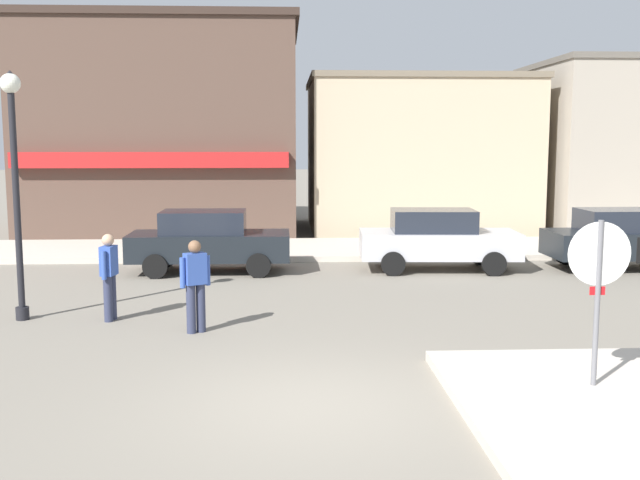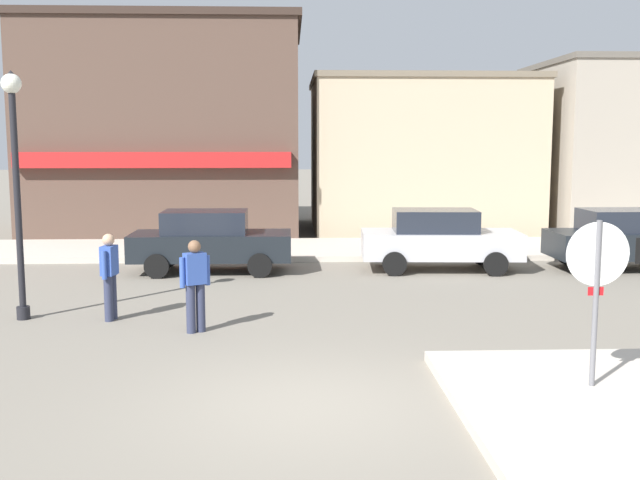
% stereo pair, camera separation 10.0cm
% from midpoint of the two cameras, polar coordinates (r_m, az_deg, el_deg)
% --- Properties ---
extents(ground_plane, '(160.00, 160.00, 0.00)m').
position_cam_midpoint_polar(ground_plane, '(9.57, -0.19, -12.53)').
color(ground_plane, gray).
extents(kerb_far, '(80.00, 4.00, 0.15)m').
position_cam_midpoint_polar(kerb_far, '(22.45, -1.44, -0.70)').
color(kerb_far, beige).
rests_on(kerb_far, ground).
extents(stop_sign, '(0.82, 0.07, 2.30)m').
position_cam_midpoint_polar(stop_sign, '(10.15, 20.58, -2.98)').
color(stop_sign, slate).
rests_on(stop_sign, ground).
extents(lamp_post, '(0.36, 0.36, 4.54)m').
position_cam_midpoint_polar(lamp_post, '(14.66, -22.02, 5.71)').
color(lamp_post, black).
rests_on(lamp_post, ground).
extents(parked_car_nearest, '(4.01, 1.89, 1.56)m').
position_cam_midpoint_polar(parked_car_nearest, '(19.04, -8.23, -0.02)').
color(parked_car_nearest, black).
rests_on(parked_car_nearest, ground).
extents(parked_car_second, '(4.09, 2.05, 1.56)m').
position_cam_midpoint_polar(parked_car_second, '(19.37, 9.20, 0.09)').
color(parked_car_second, '#B7B7BC').
rests_on(parked_car_second, ground).
extents(parked_car_third, '(4.03, 1.94, 1.56)m').
position_cam_midpoint_polar(parked_car_third, '(20.76, 22.53, 0.10)').
color(parked_car_third, black).
rests_on(parked_car_third, ground).
extents(pedestrian_crossing_near, '(0.28, 0.56, 1.61)m').
position_cam_midpoint_polar(pedestrian_crossing_near, '(14.27, -15.54, -2.50)').
color(pedestrian_crossing_near, '#2D334C').
rests_on(pedestrian_crossing_near, ground).
extents(pedestrian_crossing_far, '(0.52, 0.37, 1.61)m').
position_cam_midpoint_polar(pedestrian_crossing_far, '(13.04, -9.27, -3.25)').
color(pedestrian_crossing_far, '#2D334C').
rests_on(pedestrian_crossing_far, ground).
extents(building_corner_shop, '(9.50, 7.58, 7.46)m').
position_cam_midpoint_polar(building_corner_shop, '(28.09, -11.19, 8.29)').
color(building_corner_shop, brown).
rests_on(building_corner_shop, ground).
extents(building_storefront_left_near, '(8.07, 6.97, 5.60)m').
position_cam_midpoint_polar(building_storefront_left_near, '(28.84, 7.54, 6.50)').
color(building_storefront_left_near, tan).
rests_on(building_storefront_left_near, ground).
extents(building_storefront_left_mid, '(5.62, 6.38, 6.17)m').
position_cam_midpoint_polar(building_storefront_left_mid, '(29.96, 21.64, 6.62)').
color(building_storefront_left_mid, '#9E9384').
rests_on(building_storefront_left_mid, ground).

